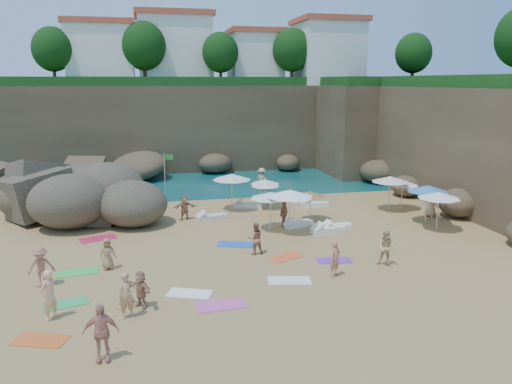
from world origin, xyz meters
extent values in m
plane|color=tan|center=(0.00, 0.00, 0.00)|extent=(120.00, 120.00, 0.00)
plane|color=#0C4751|center=(0.00, 30.00, 0.00)|extent=(120.00, 120.00, 0.00)
cube|color=brown|center=(2.00, 25.00, 4.00)|extent=(44.00, 8.00, 8.00)
cube|color=brown|center=(19.00, 8.00, 4.00)|extent=(8.00, 30.00, 8.00)
cube|color=brown|center=(17.00, 20.00, 4.00)|extent=(10.00, 12.00, 8.00)
cube|color=white|center=(-8.00, 26.00, 10.75)|extent=(6.00, 5.00, 5.50)
cube|color=#B2472D|center=(-8.00, 26.00, 13.75)|extent=(6.48, 5.40, 0.50)
cube|color=white|center=(-1.00, 27.00, 11.25)|extent=(7.00, 6.00, 6.50)
cube|color=#B2472D|center=(-1.00, 27.00, 14.75)|extent=(7.56, 6.48, 0.50)
cube|color=white|center=(7.00, 26.00, 10.50)|extent=(5.00, 5.00, 5.00)
cube|color=#B2472D|center=(7.00, 26.00, 13.25)|extent=(5.40, 5.40, 0.50)
cube|color=white|center=(14.00, 24.00, 11.00)|extent=(6.00, 6.00, 6.00)
cube|color=#B2472D|center=(14.00, 24.00, 14.25)|extent=(6.48, 6.48, 0.50)
sphere|color=#11380F|center=(-12.00, 24.00, 11.20)|extent=(3.60, 3.60, 3.60)
sphere|color=#11380F|center=(-4.00, 24.00, 11.60)|extent=(4.05, 4.05, 4.05)
sphere|color=#11380F|center=(3.00, 23.00, 11.04)|extent=(3.42, 3.42, 3.42)
sphere|color=#11380F|center=(10.00, 23.00, 11.36)|extent=(3.78, 3.78, 3.78)
sphere|color=#11380F|center=(19.00, 16.00, 10.80)|extent=(3.15, 3.15, 3.15)
cylinder|color=white|center=(-18.00, 30.00, 3.00)|extent=(0.10, 0.10, 6.00)
cylinder|color=white|center=(-16.50, 30.00, 3.00)|extent=(0.10, 0.10, 6.00)
cylinder|color=white|center=(-15.00, 30.00, 3.00)|extent=(0.10, 0.10, 6.00)
cylinder|color=silver|center=(-3.03, 10.18, 1.73)|extent=(0.07, 0.07, 3.47)
cube|color=#258822|center=(-2.70, 10.18, 3.19)|extent=(0.59, 0.22, 0.39)
cylinder|color=silver|center=(3.58, 7.30, 0.88)|extent=(0.05, 0.05, 1.76)
cone|color=white|center=(3.58, 7.30, 1.71)|extent=(1.97, 1.97, 0.30)
cylinder|color=silver|center=(1.19, 6.74, 1.15)|extent=(0.07, 0.07, 2.31)
cone|color=silver|center=(1.19, 6.74, 2.25)|extent=(2.59, 2.59, 0.39)
cylinder|color=silver|center=(3.43, 6.60, 0.87)|extent=(0.05, 0.05, 1.74)
cone|color=silver|center=(3.43, 6.60, 1.70)|extent=(1.96, 1.96, 0.30)
cylinder|color=silver|center=(12.31, 4.46, 0.93)|extent=(0.05, 0.05, 1.85)
cone|color=white|center=(12.31, 4.46, 1.81)|extent=(2.08, 2.08, 0.32)
cylinder|color=silver|center=(11.33, 4.33, 1.09)|extent=(0.06, 0.06, 2.18)
cone|color=silver|center=(11.33, 4.33, 2.13)|extent=(2.45, 2.45, 0.37)
cylinder|color=silver|center=(3.49, 0.96, 1.18)|extent=(0.07, 0.07, 2.36)
cone|color=white|center=(3.49, 0.96, 2.30)|extent=(2.64, 2.64, 0.40)
cylinder|color=silver|center=(5.43, 3.11, 0.87)|extent=(0.05, 0.05, 1.74)
cone|color=red|center=(5.43, 3.11, 1.70)|extent=(1.96, 1.96, 0.30)
cylinder|color=silver|center=(2.56, 1.69, 1.06)|extent=(0.06, 0.06, 2.12)
cone|color=white|center=(2.56, 1.69, 2.07)|extent=(2.38, 2.38, 0.36)
cylinder|color=silver|center=(12.09, 1.07, 1.10)|extent=(0.06, 0.06, 2.19)
cone|color=#3A7EC7|center=(12.09, 1.07, 2.14)|extent=(2.46, 2.46, 0.37)
cylinder|color=silver|center=(11.90, -0.41, 1.06)|extent=(0.06, 0.06, 2.13)
cone|color=white|center=(11.90, -0.41, 2.08)|extent=(2.39, 2.39, 0.36)
cube|color=silver|center=(-0.46, 4.66, 0.15)|extent=(2.03, 1.10, 0.30)
cube|color=silver|center=(2.37, 7.08, 0.15)|extent=(2.05, 1.24, 0.30)
cube|color=white|center=(6.90, 6.40, 0.15)|extent=(1.93, 0.86, 0.29)
cube|color=white|center=(4.37, 2.07, 0.14)|extent=(1.91, 1.26, 0.28)
cube|color=white|center=(5.68, 0.53, 0.16)|extent=(2.10, 1.06, 0.31)
cube|color=white|center=(6.32, 1.00, 0.14)|extent=(1.94, 0.91, 0.29)
cube|color=#D854A2|center=(-1.71, -7.51, 0.02)|extent=(1.98, 1.04, 0.03)
cube|color=orange|center=(-7.96, -8.83, 0.02)|extent=(1.95, 1.43, 0.03)
cube|color=green|center=(-7.55, -6.09, 0.01)|extent=(1.82, 1.26, 0.03)
cube|color=white|center=(-2.79, -6.17, 0.02)|extent=(1.97, 1.47, 0.03)
cube|color=purple|center=(4.33, -3.85, 0.01)|extent=(1.76, 1.06, 0.03)
cube|color=#CD2446|center=(-7.03, 2.15, 0.02)|extent=(2.12, 1.53, 0.03)
cube|color=blue|center=(0.14, -0.45, 0.02)|extent=(2.09, 1.51, 0.03)
cube|color=#FF5B28|center=(2.19, -2.93, 0.01)|extent=(1.86, 1.45, 0.03)
cube|color=green|center=(-7.51, -2.78, 0.02)|extent=(1.95, 1.20, 0.03)
cube|color=white|center=(1.54, -5.74, 0.02)|extent=(1.97, 1.25, 0.03)
imported|color=tan|center=(-5.15, -7.78, 0.86)|extent=(0.71, 0.55, 1.72)
imported|color=#A36D51|center=(0.84, -2.08, 0.82)|extent=(0.83, 0.66, 1.63)
imported|color=tan|center=(4.52, 12.25, 0.90)|extent=(1.16, 1.16, 1.79)
imported|color=#A96954|center=(3.48, 2.09, 0.83)|extent=(0.93, 1.00, 1.66)
imported|color=tan|center=(13.19, 2.41, 0.96)|extent=(1.01, 1.04, 1.93)
imported|color=#B17858|center=(-2.07, 5.04, 0.78)|extent=(1.48, 0.55, 1.56)
imported|color=#F8BE8D|center=(-7.89, -7.27, 0.94)|extent=(0.75, 0.82, 1.89)
imported|color=#A56352|center=(-8.74, -4.07, 0.22)|extent=(1.41, 1.86, 0.45)
imported|color=tan|center=(-5.84, -10.56, 0.23)|extent=(1.14, 1.88, 0.45)
imported|color=#9A784D|center=(-6.17, -2.66, 0.19)|extent=(0.98, 1.54, 0.38)
imported|color=tan|center=(-4.69, -7.00, 0.19)|extent=(1.92, 1.90, 0.37)
imported|color=tan|center=(3.63, -5.67, 0.19)|extent=(1.33, 1.65, 0.38)
imported|color=tan|center=(6.42, -4.97, 0.32)|extent=(1.60, 1.84, 0.63)
camera|label=1|loc=(-4.23, -25.09, 8.41)|focal=35.00mm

